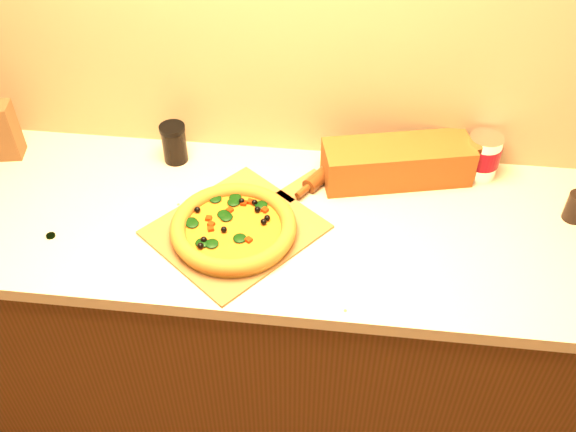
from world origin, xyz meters
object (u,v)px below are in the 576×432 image
object	(u,v)px
pizza_peel	(240,227)
rolling_pin	(331,168)
dark_jar	(174,143)
coffee_canister	(483,155)
pizza	(234,228)

from	to	relation	value
pizza_peel	rolling_pin	distance (m)	0.35
pizza_peel	dark_jar	distance (m)	0.38
pizza_peel	coffee_canister	size ratio (longest dim) A/B	4.03
pizza	pizza_peel	bearing A→B (deg)	72.60
rolling_pin	pizza	bearing A→B (deg)	-129.39
pizza_peel	pizza	world-z (taller)	pizza
dark_jar	pizza	bearing A→B (deg)	-52.66
pizza	coffee_canister	distance (m)	0.77
pizza_peel	pizza	distance (m)	0.04
dark_jar	pizza_peel	bearing A→B (deg)	-48.35
pizza	rolling_pin	xyz separation A→B (m)	(0.24, 0.30, -0.01)
rolling_pin	coffee_canister	distance (m)	0.45
pizza_peel	pizza	bearing A→B (deg)	-68.50
pizza	coffee_canister	size ratio (longest dim) A/B	2.47
dark_jar	coffee_canister	bearing A→B (deg)	2.15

